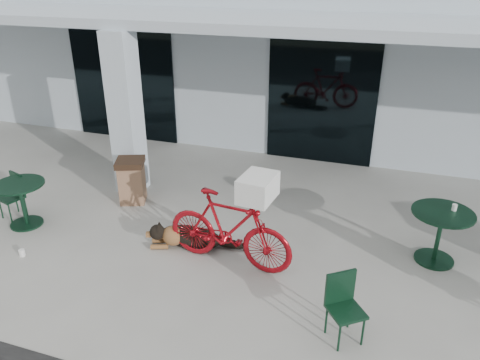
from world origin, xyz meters
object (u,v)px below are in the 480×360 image
(bicycle, at_px, (229,229))
(cafe_chair_far_a, at_px, (346,310))
(dog, at_px, (192,235))
(cafe_chair_near, at_px, (11,197))
(cafe_table_near, at_px, (23,204))
(cafe_table_far, at_px, (438,237))
(trash_receptacle, at_px, (132,181))

(bicycle, relative_size, cafe_chair_far_a, 2.29)
(bicycle, xyz_separation_m, dog, (-0.74, 0.25, -0.40))
(cafe_chair_near, bearing_deg, cafe_table_near, -2.87)
(bicycle, xyz_separation_m, cafe_chair_near, (-4.16, 0.10, -0.19))
(cafe_chair_near, xyz_separation_m, cafe_table_far, (7.15, 0.98, 0.02))
(cafe_chair_near, bearing_deg, cafe_table_far, 25.25)
(trash_receptacle, bearing_deg, cafe_table_far, -2.87)
(cafe_table_near, distance_m, cafe_chair_near, 0.41)
(cafe_table_near, distance_m, trash_receptacle, 1.93)
(bicycle, height_order, dog, bicycle)
(dog, bearing_deg, bicycle, -39.01)
(trash_receptacle, bearing_deg, cafe_chair_far_a, -29.16)
(cafe_chair_far_a, bearing_deg, trash_receptacle, 113.61)
(cafe_chair_near, bearing_deg, trash_receptacle, 53.64)
(cafe_chair_near, height_order, cafe_chair_far_a, cafe_chair_far_a)
(dog, distance_m, cafe_chair_far_a, 2.92)
(bicycle, xyz_separation_m, trash_receptacle, (-2.45, 1.35, -0.17))
(cafe_table_near, distance_m, cafe_table_far, 6.86)
(bicycle, relative_size, dog, 1.67)
(cafe_table_far, relative_size, cafe_chair_far_a, 1.04)
(bicycle, height_order, trash_receptacle, bicycle)
(cafe_table_near, relative_size, trash_receptacle, 0.98)
(cafe_chair_near, relative_size, cafe_chair_far_a, 0.94)
(cafe_chair_far_a, bearing_deg, cafe_chair_near, 131.91)
(cafe_chair_near, relative_size, cafe_table_far, 0.90)
(cafe_table_near, xyz_separation_m, cafe_table_far, (6.77, 1.12, 0.03))
(cafe_table_near, distance_m, cafe_chair_far_a, 5.74)
(cafe_table_far, bearing_deg, bicycle, -160.16)
(dog, bearing_deg, cafe_chair_far_a, -46.89)
(dog, bearing_deg, cafe_chair_near, 162.36)
(cafe_table_near, bearing_deg, dog, 5.50)
(dog, relative_size, cafe_chair_far_a, 1.37)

